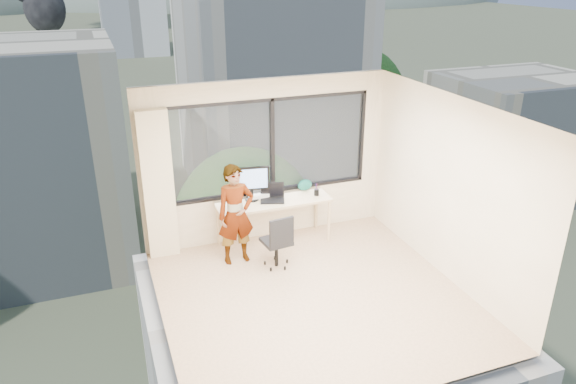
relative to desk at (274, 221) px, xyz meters
name	(u,v)px	position (x,y,z in m)	size (l,w,h in m)	color
floor	(313,297)	(0.00, -1.66, -0.38)	(4.00, 4.00, 0.01)	tan
ceiling	(318,109)	(0.00, -1.66, 2.23)	(4.00, 4.00, 0.01)	white
wall_front	(398,294)	(0.00, -3.66, 0.93)	(4.00, 0.01, 2.60)	beige
wall_left	(155,236)	(-2.00, -1.66, 0.93)	(0.01, 4.00, 2.60)	beige
wall_right	(448,189)	(2.00, -1.66, 0.93)	(0.01, 4.00, 2.60)	beige
window_wall	(269,146)	(0.05, 0.34, 1.15)	(3.30, 0.16, 1.55)	black
curtain	(158,186)	(-1.72, 0.22, 0.77)	(0.45, 0.14, 2.30)	beige
desk	(274,221)	(0.00, 0.00, 0.00)	(1.80, 0.60, 0.75)	beige
chair	(276,240)	(-0.20, -0.71, 0.06)	(0.45, 0.45, 0.87)	black
person	(236,215)	(-0.71, -0.35, 0.39)	(0.56, 0.37, 1.54)	#2D2D33
monitor	(251,183)	(-0.31, 0.13, 0.65)	(0.56, 0.12, 0.56)	black
game_console	(257,195)	(-0.20, 0.21, 0.41)	(0.31, 0.26, 0.08)	white
laptop	(272,194)	(-0.03, -0.03, 0.49)	(0.37, 0.39, 0.24)	black
cellphone	(233,208)	(-0.69, -0.08, 0.38)	(0.10, 0.04, 0.01)	black
pen_cup	(316,192)	(0.71, -0.06, 0.43)	(0.08, 0.08, 0.10)	black
handbag	(305,185)	(0.61, 0.20, 0.47)	(0.24, 0.12, 0.19)	#0D5147
exterior_ground	(99,55)	(0.00, 118.34, -14.38)	(400.00, 400.00, 0.04)	#515B3D
near_bldg_b	(270,92)	(12.00, 36.34, -6.38)	(14.00, 13.00, 16.00)	white
near_bldg_c	(514,137)	(30.00, 26.34, -9.38)	(12.00, 10.00, 10.00)	beige
tree_b	(247,250)	(4.00, 16.34, -9.88)	(7.60, 7.60, 9.00)	#22511B
tree_c	(361,111)	(22.00, 38.34, -9.38)	(8.40, 8.40, 10.00)	#22511B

